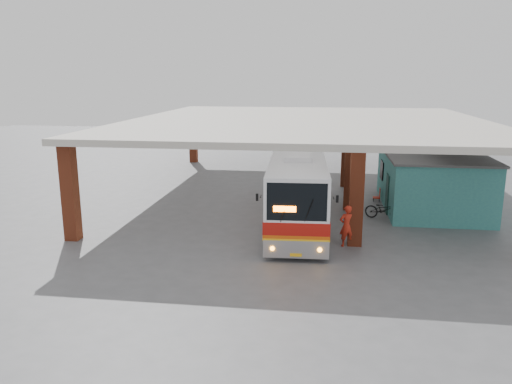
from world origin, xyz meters
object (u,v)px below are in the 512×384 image
object	(u,v)px
coach_bus	(298,185)
pedestrian	(347,226)
red_chair	(378,195)
motorcycle	(384,210)

from	to	relation	value
coach_bus	pedestrian	world-z (taller)	coach_bus
coach_bus	red_chair	world-z (taller)	coach_bus
pedestrian	coach_bus	bearing A→B (deg)	-77.56
pedestrian	red_chair	distance (m)	8.57
motorcycle	red_chair	distance (m)	3.82
coach_bus	pedestrian	bearing A→B (deg)	-61.07
red_chair	motorcycle	bearing A→B (deg)	-88.18
motorcycle	pedestrian	size ratio (longest dim) A/B	1.08
red_chair	coach_bus	bearing A→B (deg)	-131.90
red_chair	pedestrian	bearing A→B (deg)	-101.43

